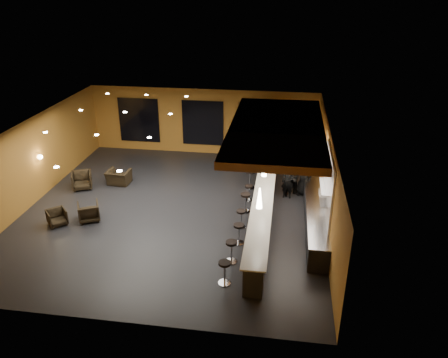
# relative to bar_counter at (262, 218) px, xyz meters

# --- Properties ---
(floor) EXTENTS (12.00, 13.00, 0.10)m
(floor) POSITION_rel_bar_counter_xyz_m (-3.65, 1.00, -0.55)
(floor) COLOR black
(floor) RESTS_ON ground
(ceiling) EXTENTS (12.00, 13.00, 0.10)m
(ceiling) POSITION_rel_bar_counter_xyz_m (-3.65, 1.00, 3.05)
(ceiling) COLOR black
(wall_back) EXTENTS (12.00, 0.10, 3.50)m
(wall_back) POSITION_rel_bar_counter_xyz_m (-3.65, 7.55, 1.25)
(wall_back) COLOR #A96E26
(wall_back) RESTS_ON floor
(wall_front) EXTENTS (12.00, 0.10, 3.50)m
(wall_front) POSITION_rel_bar_counter_xyz_m (-3.65, -5.55, 1.25)
(wall_front) COLOR #A96E26
(wall_front) RESTS_ON floor
(wall_left) EXTENTS (0.10, 13.00, 3.50)m
(wall_left) POSITION_rel_bar_counter_xyz_m (-9.70, 1.00, 1.25)
(wall_left) COLOR #A96E26
(wall_left) RESTS_ON floor
(wall_right) EXTENTS (0.10, 13.00, 3.50)m
(wall_right) POSITION_rel_bar_counter_xyz_m (2.40, 1.00, 1.25)
(wall_right) COLOR #A96E26
(wall_right) RESTS_ON floor
(wood_soffit) EXTENTS (3.60, 8.00, 0.28)m
(wood_soffit) POSITION_rel_bar_counter_xyz_m (0.35, 2.00, 2.86)
(wood_soffit) COLOR #AD6732
(wood_soffit) RESTS_ON ceiling
(window_left) EXTENTS (2.20, 0.06, 2.40)m
(window_left) POSITION_rel_bar_counter_xyz_m (-7.15, 7.44, 1.20)
(window_left) COLOR black
(window_left) RESTS_ON wall_back
(window_center) EXTENTS (2.20, 0.06, 2.40)m
(window_center) POSITION_rel_bar_counter_xyz_m (-3.65, 7.44, 1.20)
(window_center) COLOR black
(window_center) RESTS_ON wall_back
(window_right) EXTENTS (2.20, 0.06, 2.40)m
(window_right) POSITION_rel_bar_counter_xyz_m (-0.65, 7.44, 1.20)
(window_right) COLOR black
(window_right) RESTS_ON wall_back
(tile_backsplash) EXTENTS (0.06, 3.20, 2.40)m
(tile_backsplash) POSITION_rel_bar_counter_xyz_m (2.31, 0.00, 1.50)
(tile_backsplash) COLOR white
(tile_backsplash) RESTS_ON wall_right
(bar_counter) EXTENTS (0.60, 8.00, 1.00)m
(bar_counter) POSITION_rel_bar_counter_xyz_m (0.00, 0.00, 0.00)
(bar_counter) COLOR black
(bar_counter) RESTS_ON floor
(bar_top) EXTENTS (0.78, 8.10, 0.05)m
(bar_top) POSITION_rel_bar_counter_xyz_m (0.00, 0.00, 0.52)
(bar_top) COLOR silver
(bar_top) RESTS_ON bar_counter
(prep_counter) EXTENTS (0.70, 6.00, 0.86)m
(prep_counter) POSITION_rel_bar_counter_xyz_m (2.00, 0.50, -0.07)
(prep_counter) COLOR black
(prep_counter) RESTS_ON floor
(prep_top) EXTENTS (0.72, 6.00, 0.03)m
(prep_top) POSITION_rel_bar_counter_xyz_m (2.00, 0.50, 0.39)
(prep_top) COLOR silver
(prep_top) RESTS_ON prep_counter
(wall_shelf_lower) EXTENTS (0.30, 1.50, 0.03)m
(wall_shelf_lower) POSITION_rel_bar_counter_xyz_m (2.17, -0.20, 1.10)
(wall_shelf_lower) COLOR silver
(wall_shelf_lower) RESTS_ON wall_right
(wall_shelf_upper) EXTENTS (0.30, 1.50, 0.03)m
(wall_shelf_upper) POSITION_rel_bar_counter_xyz_m (2.17, -0.20, 1.55)
(wall_shelf_upper) COLOR silver
(wall_shelf_upper) RESTS_ON wall_right
(column) EXTENTS (0.60, 0.60, 3.50)m
(column) POSITION_rel_bar_counter_xyz_m (0.00, 4.60, 1.25)
(column) COLOR #9F5F23
(column) RESTS_ON floor
(wall_sconce) EXTENTS (0.22, 0.22, 0.22)m
(wall_sconce) POSITION_rel_bar_counter_xyz_m (-9.53, 1.50, 1.30)
(wall_sconce) COLOR #FFE5B2
(wall_sconce) RESTS_ON wall_left
(pendant_0) EXTENTS (0.20, 0.20, 0.70)m
(pendant_0) POSITION_rel_bar_counter_xyz_m (0.00, -2.00, 1.85)
(pendant_0) COLOR white
(pendant_0) RESTS_ON wood_soffit
(pendant_1) EXTENTS (0.20, 0.20, 0.70)m
(pendant_1) POSITION_rel_bar_counter_xyz_m (0.00, 0.50, 1.85)
(pendant_1) COLOR white
(pendant_1) RESTS_ON wood_soffit
(pendant_2) EXTENTS (0.20, 0.20, 0.70)m
(pendant_2) POSITION_rel_bar_counter_xyz_m (0.00, 3.00, 1.85)
(pendant_2) COLOR white
(pendant_2) RESTS_ON wood_soffit
(staff_a) EXTENTS (0.58, 0.41, 1.50)m
(staff_a) POSITION_rel_bar_counter_xyz_m (0.93, 2.80, 0.25)
(staff_a) COLOR black
(staff_a) RESTS_ON floor
(staff_b) EXTENTS (1.09, 0.98, 1.83)m
(staff_b) POSITION_rel_bar_counter_xyz_m (1.24, 3.01, 0.42)
(staff_b) COLOR black
(staff_b) RESTS_ON floor
(staff_c) EXTENTS (0.88, 0.67, 1.62)m
(staff_c) POSITION_rel_bar_counter_xyz_m (1.60, 3.19, 0.31)
(staff_c) COLOR black
(staff_c) RESTS_ON floor
(armchair_a) EXTENTS (0.96, 0.96, 0.63)m
(armchair_a) POSITION_rel_bar_counter_xyz_m (-7.82, -0.79, -0.19)
(armchair_a) COLOR black
(armchair_a) RESTS_ON floor
(armchair_b) EXTENTS (1.06, 1.07, 0.73)m
(armchair_b) POSITION_rel_bar_counter_xyz_m (-6.76, -0.28, -0.13)
(armchair_b) COLOR black
(armchair_b) RESTS_ON floor
(armchair_c) EXTENTS (1.12, 1.13, 0.79)m
(armchair_c) POSITION_rel_bar_counter_xyz_m (-8.26, 2.37, -0.11)
(armchair_c) COLOR black
(armchair_c) RESTS_ON floor
(armchair_d) EXTENTS (1.07, 0.95, 0.66)m
(armchair_d) POSITION_rel_bar_counter_xyz_m (-6.79, 3.06, -0.17)
(armchair_d) COLOR black
(armchair_d) RESTS_ON floor
(bar_stool_0) EXTENTS (0.41, 0.41, 0.80)m
(bar_stool_0) POSITION_rel_bar_counter_xyz_m (-0.92, -3.41, 0.01)
(bar_stool_0) COLOR silver
(bar_stool_0) RESTS_ON floor
(bar_stool_1) EXTENTS (0.40, 0.40, 0.80)m
(bar_stool_1) POSITION_rel_bar_counter_xyz_m (-0.86, -2.25, 0.01)
(bar_stool_1) COLOR silver
(bar_stool_1) RESTS_ON floor
(bar_stool_2) EXTENTS (0.39, 0.39, 0.77)m
(bar_stool_2) POSITION_rel_bar_counter_xyz_m (-0.74, -1.09, -0.00)
(bar_stool_2) COLOR silver
(bar_stool_2) RESTS_ON floor
(bar_stool_3) EXTENTS (0.37, 0.37, 0.72)m
(bar_stool_3) POSITION_rel_bar_counter_xyz_m (-0.78, 0.03, -0.04)
(bar_stool_3) COLOR silver
(bar_stool_3) RESTS_ON floor
(bar_stool_4) EXTENTS (0.42, 0.42, 0.82)m
(bar_stool_4) POSITION_rel_bar_counter_xyz_m (-0.74, 1.24, 0.03)
(bar_stool_4) COLOR silver
(bar_stool_4) RESTS_ON floor
(bar_stool_5) EXTENTS (0.36, 0.36, 0.72)m
(bar_stool_5) POSITION_rel_bar_counter_xyz_m (-0.70, 2.25, -0.04)
(bar_stool_5) COLOR silver
(bar_stool_5) RESTS_ON floor
(bar_stool_6) EXTENTS (0.44, 0.44, 0.87)m
(bar_stool_6) POSITION_rel_bar_counter_xyz_m (-0.75, 3.47, 0.05)
(bar_stool_6) COLOR silver
(bar_stool_6) RESTS_ON floor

